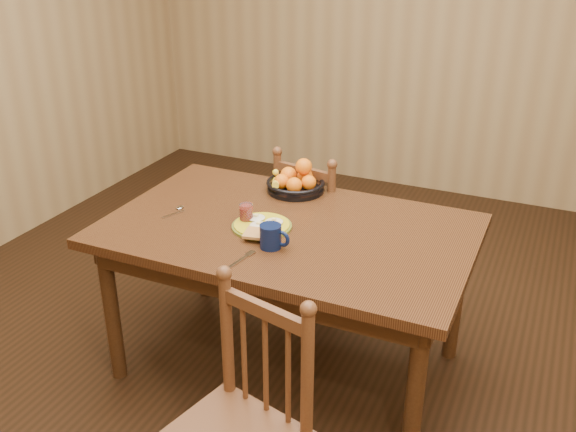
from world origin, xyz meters
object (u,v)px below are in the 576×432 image
at_px(coffee_mug, 272,236).
at_px(fruit_bowl, 296,182).
at_px(dining_table, 288,243).
at_px(breakfast_plate, 262,226).
at_px(chair_far, 317,230).
at_px(chair_near, 239,432).

distance_m(coffee_mug, fruit_bowl, 0.61).
xyz_separation_m(dining_table, breakfast_plate, (-0.10, -0.06, 0.10)).
height_order(chair_far, chair_near, chair_near).
bearing_deg(coffee_mug, breakfast_plate, 129.14).
bearing_deg(dining_table, breakfast_plate, -146.86).
xyz_separation_m(chair_far, chair_near, (0.34, -1.53, 0.02)).
bearing_deg(chair_far, dining_table, 110.47).
relative_size(chair_near, coffee_mug, 6.91).
bearing_deg(dining_table, coffee_mug, -84.41).
distance_m(dining_table, breakfast_plate, 0.15).
bearing_deg(chair_near, breakfast_plate, 125.02).
xyz_separation_m(coffee_mug, fruit_bowl, (-0.15, 0.59, -0.00)).
relative_size(breakfast_plate, coffee_mug, 2.21).
bearing_deg(chair_far, chair_near, 113.29).
bearing_deg(coffee_mug, dining_table, 95.59).
distance_m(dining_table, chair_far, 0.67).
bearing_deg(breakfast_plate, fruit_bowl, 94.42).
distance_m(chair_near, coffee_mug, 0.81).
xyz_separation_m(dining_table, chair_far, (-0.11, 0.62, -0.23)).
distance_m(breakfast_plate, fruit_bowl, 0.45).
bearing_deg(breakfast_plate, chair_far, 90.73).
bearing_deg(breakfast_plate, coffee_mug, -50.86).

